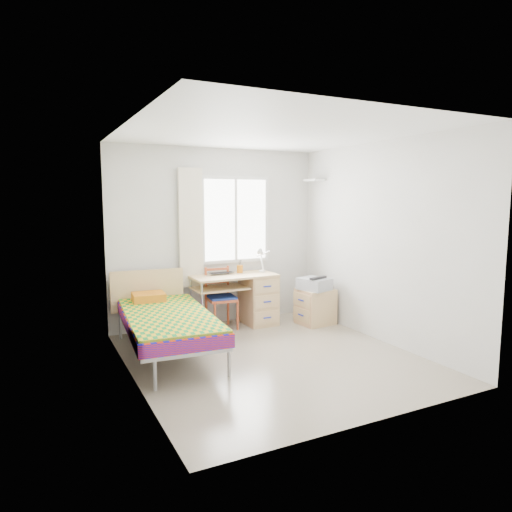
{
  "coord_description": "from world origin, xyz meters",
  "views": [
    {
      "loc": [
        -2.49,
        -4.56,
        1.87
      ],
      "look_at": [
        0.06,
        0.55,
        1.15
      ],
      "focal_mm": 32.0,
      "sensor_mm": 36.0,
      "label": 1
    }
  ],
  "objects_px": {
    "bed": "(166,319)",
    "desk": "(254,297)",
    "printer": "(314,283)",
    "chair": "(221,294)",
    "cabinet": "(315,306)"
  },
  "relations": [
    {
      "from": "bed",
      "to": "desk",
      "type": "relative_size",
      "value": 1.74
    },
    {
      "from": "desk",
      "to": "printer",
      "type": "distance_m",
      "value": 0.92
    },
    {
      "from": "bed",
      "to": "chair",
      "type": "height_order",
      "value": "bed"
    },
    {
      "from": "bed",
      "to": "cabinet",
      "type": "relative_size",
      "value": 4.04
    },
    {
      "from": "desk",
      "to": "printer",
      "type": "height_order",
      "value": "desk"
    },
    {
      "from": "chair",
      "to": "cabinet",
      "type": "distance_m",
      "value": 1.43
    },
    {
      "from": "desk",
      "to": "chair",
      "type": "xyz_separation_m",
      "value": [
        -0.52,
        0.03,
        0.08
      ]
    },
    {
      "from": "chair",
      "to": "printer",
      "type": "xyz_separation_m",
      "value": [
        1.3,
        -0.47,
        0.12
      ]
    },
    {
      "from": "bed",
      "to": "printer",
      "type": "relative_size",
      "value": 4.2
    },
    {
      "from": "bed",
      "to": "desk",
      "type": "height_order",
      "value": "bed"
    },
    {
      "from": "bed",
      "to": "chair",
      "type": "xyz_separation_m",
      "value": [
        1.02,
        0.75,
        0.07
      ]
    },
    {
      "from": "bed",
      "to": "desk",
      "type": "distance_m",
      "value": 1.7
    },
    {
      "from": "desk",
      "to": "cabinet",
      "type": "distance_m",
      "value": 0.93
    },
    {
      "from": "bed",
      "to": "cabinet",
      "type": "bearing_deg",
      "value": 12.15
    },
    {
      "from": "bed",
      "to": "chair",
      "type": "relative_size",
      "value": 2.4
    }
  ]
}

